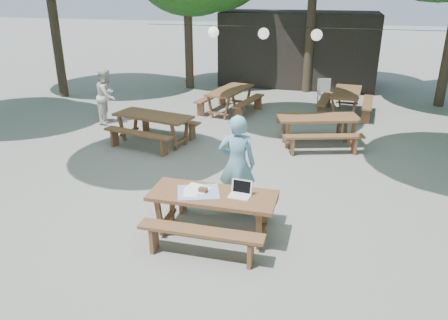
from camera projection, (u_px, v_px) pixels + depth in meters
name	position (u px, v px, depth m)	size (l,w,h in m)	color
ground	(219.00, 187.00, 8.83)	(80.00, 80.00, 0.00)	slate
pavilion	(299.00, 48.00, 17.60)	(6.00, 3.00, 2.80)	black
main_picnic_table	(213.00, 214.00, 6.98)	(2.00, 1.58, 0.75)	brown
picnic_table_nw	(154.00, 128.00, 11.13)	(2.20, 1.96, 0.75)	brown
picnic_table_ne	(318.00, 130.00, 10.97)	(2.28, 2.06, 0.75)	brown
picnic_table_far_w	(230.00, 101.00, 13.78)	(1.93, 2.18, 0.75)	brown
picnic_table_far_e	(346.00, 103.00, 13.55)	(1.73, 2.06, 0.75)	brown
woman	(237.00, 164.00, 7.62)	(0.65, 0.43, 1.78)	#69A8C0
second_person	(107.00, 96.00, 12.66)	(0.77, 0.60, 1.59)	silver
plastic_chair	(325.00, 99.00, 14.53)	(0.58, 0.58, 0.90)	silver
laptop	(241.00, 192.00, 6.77)	(0.35, 0.29, 0.24)	white
tabletop_clutter	(199.00, 191.00, 6.90)	(0.80, 0.74, 0.08)	#324CAD
paper_lanterns	(264.00, 33.00, 13.35)	(9.00, 0.34, 0.38)	black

